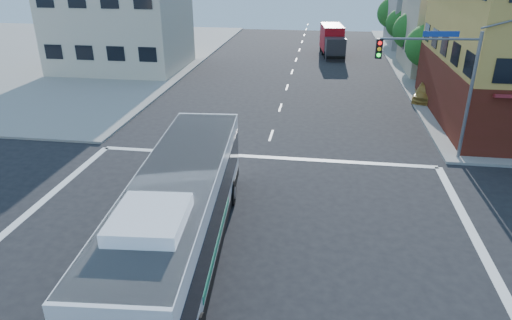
# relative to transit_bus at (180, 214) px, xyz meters

# --- Properties ---
(ground) EXTENTS (120.00, 120.00, 0.00)m
(ground) POSITION_rel_transit_bus_xyz_m (1.75, 0.42, -1.93)
(ground) COLOR black
(ground) RESTS_ON ground
(building_east_near) EXTENTS (12.06, 10.06, 9.00)m
(building_east_near) POSITION_rel_transit_bus_xyz_m (18.73, 34.40, 2.58)
(building_east_near) COLOR tan
(building_east_near) RESTS_ON ground
(building_east_far) EXTENTS (12.06, 10.06, 10.00)m
(building_east_far) POSITION_rel_transit_bus_xyz_m (18.72, 48.40, 3.08)
(building_east_far) COLOR gray
(building_east_far) RESTS_ON ground
(building_west) EXTENTS (12.06, 10.06, 8.00)m
(building_west) POSITION_rel_transit_bus_xyz_m (-15.27, 30.40, 2.08)
(building_west) COLOR beige
(building_west) RESTS_ON ground
(signal_mast_ne) EXTENTS (7.91, 1.13, 8.07)m
(signal_mast_ne) POSITION_rel_transit_bus_xyz_m (10.82, 11.04, 3.05)
(signal_mast_ne) COLOR slate
(signal_mast_ne) RESTS_ON ground
(street_tree_a) EXTENTS (3.60, 3.60, 5.53)m
(street_tree_a) POSITION_rel_transit_bus_xyz_m (13.65, 28.35, 1.66)
(street_tree_a) COLOR #381F14
(street_tree_a) RESTS_ON ground
(street_tree_b) EXTENTS (3.80, 3.80, 5.79)m
(street_tree_b) POSITION_rel_transit_bus_xyz_m (13.65, 36.35, 1.82)
(street_tree_b) COLOR #381F14
(street_tree_b) RESTS_ON ground
(street_tree_c) EXTENTS (3.40, 3.40, 5.29)m
(street_tree_c) POSITION_rel_transit_bus_xyz_m (13.65, 44.35, 1.53)
(street_tree_c) COLOR #381F14
(street_tree_c) RESTS_ON ground
(street_tree_d) EXTENTS (4.00, 4.00, 6.03)m
(street_tree_d) POSITION_rel_transit_bus_xyz_m (13.65, 52.35, 1.95)
(street_tree_d) COLOR #381F14
(street_tree_d) RESTS_ON ground
(transit_bus) EXTENTS (3.91, 13.51, 3.95)m
(transit_bus) POSITION_rel_transit_bus_xyz_m (0.00, 0.00, 0.00)
(transit_bus) COLOR black
(transit_bus) RESTS_ON ground
(box_truck) EXTENTS (2.97, 7.58, 3.32)m
(box_truck) POSITION_rel_transit_bus_xyz_m (5.64, 40.43, -0.32)
(box_truck) COLOR #26262A
(box_truck) RESTS_ON ground
(parked_car) EXTENTS (2.84, 4.42, 1.40)m
(parked_car) POSITION_rel_transit_bus_xyz_m (12.90, 22.93, -1.23)
(parked_car) COLOR gold
(parked_car) RESTS_ON ground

